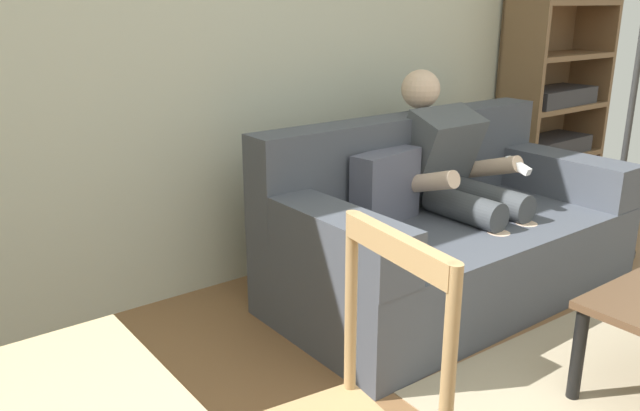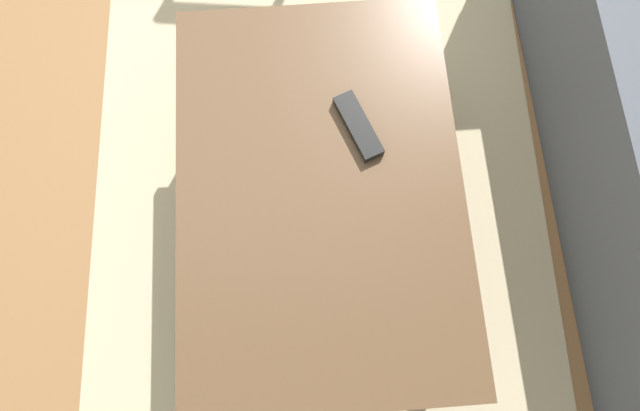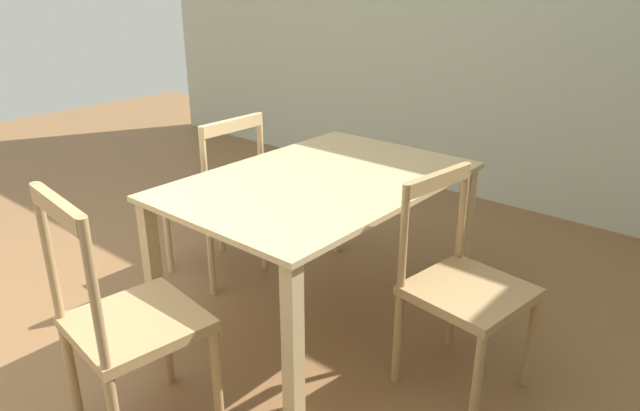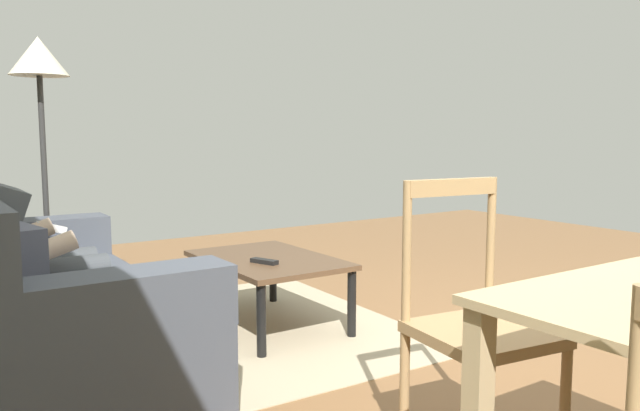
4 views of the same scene
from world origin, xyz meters
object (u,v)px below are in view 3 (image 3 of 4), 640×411
Objects in this scene: dining_table at (320,199)px; dining_chair_by_doorway at (217,197)px; dining_chair_near_wall at (463,288)px; dining_chair_facing_couch at (128,324)px.

dining_table is 1.52× the size of dining_chair_by_doorway.
dining_chair_facing_couch is at bearing -35.84° from dining_chair_near_wall.
dining_chair_near_wall is 0.96× the size of dining_chair_by_doorway.
dining_chair_by_doorway is at bearing -89.83° from dining_chair_near_wall.
dining_chair_by_doorway is at bearing -89.96° from dining_table.
dining_chair_facing_couch reaches higher than dining_chair_by_doorway.
dining_table is at bearing -89.69° from dining_chair_near_wall.
dining_chair_facing_couch is (1.03, -0.74, 0.03)m from dining_chair_near_wall.
dining_chair_near_wall is 1.48m from dining_chair_by_doorway.
dining_table is 0.76m from dining_chair_by_doorway.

